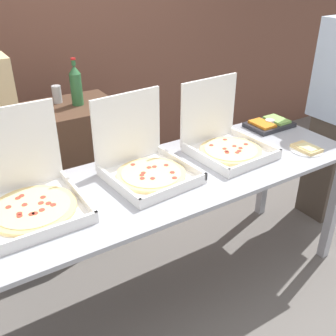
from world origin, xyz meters
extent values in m
plane|color=slate|center=(0.00, 0.00, 0.00)|extent=(16.00, 16.00, 0.00)
cube|color=brown|center=(0.00, 1.70, 1.40)|extent=(10.00, 0.06, 2.80)
cube|color=#A8AAB2|center=(0.00, 0.00, 0.86)|extent=(2.41, 0.76, 0.02)
cube|color=#A8AAB2|center=(1.16, -0.33, 0.42)|extent=(0.06, 0.06, 0.85)
cube|color=#A8AAB2|center=(1.16, 0.33, 0.42)|extent=(0.06, 0.06, 0.85)
cube|color=white|center=(0.47, 0.02, 0.88)|extent=(0.46, 0.46, 0.02)
cube|color=white|center=(0.48, -0.20, 0.91)|extent=(0.44, 0.04, 0.04)
cube|color=white|center=(0.26, 0.00, 0.91)|extent=(0.04, 0.44, 0.04)
cube|color=white|center=(0.68, 0.03, 0.91)|extent=(0.04, 0.44, 0.04)
cube|color=white|center=(0.46, 0.24, 1.10)|extent=(0.44, 0.04, 0.42)
cylinder|color=#E5C17A|center=(0.47, 0.02, 0.90)|extent=(0.39, 0.39, 0.02)
cylinder|color=beige|center=(0.47, 0.02, 0.91)|extent=(0.33, 0.33, 0.00)
cylinder|color=#C13D2D|center=(0.60, 0.01, 0.92)|extent=(0.03, 0.03, 0.00)
cylinder|color=#C13D2D|center=(0.52, 0.03, 0.92)|extent=(0.03, 0.03, 0.00)
cylinder|color=#C13D2D|center=(0.53, 0.14, 0.92)|extent=(0.03, 0.03, 0.00)
cylinder|color=#C13D2D|center=(0.40, 0.12, 0.92)|extent=(0.03, 0.03, 0.00)
cylinder|color=#C13D2D|center=(0.44, 0.04, 0.92)|extent=(0.03, 0.03, 0.00)
cylinder|color=#C13D2D|center=(0.43, 0.00, 0.92)|extent=(0.03, 0.03, 0.00)
cylinder|color=#C13D2D|center=(0.42, -0.02, 0.92)|extent=(0.03, 0.03, 0.00)
cylinder|color=#C13D2D|center=(0.47, -0.05, 0.92)|extent=(0.03, 0.03, 0.00)
cylinder|color=#C13D2D|center=(0.50, -0.04, 0.92)|extent=(0.03, 0.03, 0.00)
cylinder|color=#C13D2D|center=(0.53, -0.01, 0.92)|extent=(0.03, 0.03, 0.00)
cube|color=white|center=(-0.75, 0.03, 0.88)|extent=(0.48, 0.48, 0.02)
cube|color=white|center=(-0.75, -0.20, 0.91)|extent=(0.47, 0.02, 0.04)
cube|color=white|center=(-0.52, 0.03, 0.91)|extent=(0.02, 0.47, 0.04)
cube|color=white|center=(-0.75, 0.28, 1.12)|extent=(0.47, 0.02, 0.45)
cylinder|color=#E5C17A|center=(-0.75, 0.03, 0.90)|extent=(0.42, 0.42, 0.02)
cylinder|color=beige|center=(-0.75, 0.03, 0.91)|extent=(0.36, 0.36, 0.00)
cylinder|color=#C13D2D|center=(-0.67, 0.02, 0.92)|extent=(0.03, 0.03, 0.00)
cylinder|color=#C13D2D|center=(-0.70, 0.04, 0.92)|extent=(0.03, 0.03, 0.00)
cylinder|color=#C13D2D|center=(-0.68, 0.09, 0.92)|extent=(0.03, 0.03, 0.00)
cylinder|color=#C13D2D|center=(-0.77, 0.16, 0.92)|extent=(0.03, 0.03, 0.00)
cylinder|color=#C13D2D|center=(-0.79, 0.15, 0.92)|extent=(0.03, 0.03, 0.00)
cylinder|color=#C13D2D|center=(-0.78, 0.07, 0.92)|extent=(0.03, 0.03, 0.00)
cylinder|color=#C13D2D|center=(-0.85, 0.09, 0.92)|extent=(0.03, 0.03, 0.00)
cylinder|color=#C13D2D|center=(-0.82, 0.01, 0.92)|extent=(0.03, 0.03, 0.00)
cylinder|color=#C13D2D|center=(-0.82, -0.01, 0.92)|extent=(0.03, 0.03, 0.00)
cylinder|color=#C13D2D|center=(-0.77, -0.03, 0.92)|extent=(0.03, 0.03, 0.00)
cylinder|color=#C13D2D|center=(-0.75, -0.03, 0.92)|extent=(0.03, 0.03, 0.00)
cylinder|color=#C13D2D|center=(-0.72, -0.02, 0.92)|extent=(0.03, 0.03, 0.00)
cylinder|color=#C13D2D|center=(-0.66, -0.01, 0.92)|extent=(0.03, 0.03, 0.00)
cube|color=white|center=(-0.10, 0.02, 0.88)|extent=(0.47, 0.47, 0.02)
cube|color=white|center=(-0.08, -0.19, 0.91)|extent=(0.44, 0.05, 0.04)
cube|color=white|center=(-0.31, 0.00, 0.91)|extent=(0.05, 0.44, 0.04)
cube|color=white|center=(0.11, 0.04, 0.91)|extent=(0.05, 0.44, 0.04)
cube|color=white|center=(-0.12, 0.25, 1.10)|extent=(0.44, 0.05, 0.42)
cylinder|color=#E5C17A|center=(-0.10, 0.02, 0.90)|extent=(0.39, 0.39, 0.02)
cylinder|color=beige|center=(-0.10, 0.02, 0.91)|extent=(0.33, 0.33, 0.00)
cylinder|color=#C13D2D|center=(0.02, 0.05, 0.92)|extent=(0.03, 0.03, 0.00)
cylinder|color=#C13D2D|center=(-0.05, 0.07, 0.92)|extent=(0.03, 0.03, 0.00)
cylinder|color=#C13D2D|center=(-0.08, 0.07, 0.92)|extent=(0.03, 0.03, 0.00)
cylinder|color=#C13D2D|center=(-0.14, 0.15, 0.92)|extent=(0.03, 0.03, 0.00)
cylinder|color=#C13D2D|center=(-0.14, 0.04, 0.92)|extent=(0.03, 0.03, 0.00)
cylinder|color=#C13D2D|center=(-0.16, 0.02, 0.92)|extent=(0.03, 0.03, 0.00)
cylinder|color=#C13D2D|center=(-0.17, -0.01, 0.92)|extent=(0.03, 0.03, 0.00)
cylinder|color=#C13D2D|center=(-0.13, -0.04, 0.92)|extent=(0.03, 0.03, 0.00)
cylinder|color=#C13D2D|center=(-0.02, -0.10, 0.92)|extent=(0.03, 0.03, 0.00)
cylinder|color=#C13D2D|center=(0.00, -0.04, 0.92)|extent=(0.03, 0.03, 0.00)
cylinder|color=white|center=(0.93, -0.19, 0.88)|extent=(0.21, 0.21, 0.01)
cube|color=#E5C17A|center=(0.93, -0.19, 0.89)|extent=(0.12, 0.17, 0.02)
cube|color=beige|center=(0.93, -0.21, 0.90)|extent=(0.09, 0.12, 0.01)
cube|color=#28282D|center=(1.01, 0.22, 0.89)|extent=(0.33, 0.22, 0.03)
cube|color=orange|center=(0.94, 0.22, 0.91)|extent=(0.11, 0.18, 0.02)
cube|color=#8CC65B|center=(1.08, 0.22, 0.91)|extent=(0.11, 0.18, 0.02)
cylinder|color=white|center=(1.01, 0.22, 0.91)|extent=(0.07, 0.07, 0.02)
cube|color=#4C3323|center=(-0.19, 0.97, 0.52)|extent=(0.61, 0.52, 1.04)
cylinder|color=#2D6638|center=(-0.15, 0.96, 1.15)|extent=(0.08, 0.08, 0.22)
cone|color=#2D6638|center=(-0.15, 0.96, 1.29)|extent=(0.08, 0.08, 0.06)
cylinder|color=#2D6638|center=(-0.15, 0.96, 1.34)|extent=(0.03, 0.03, 0.04)
cylinder|color=red|center=(-0.15, 0.96, 1.36)|extent=(0.03, 0.03, 0.01)
cylinder|color=silver|center=(-0.25, 1.08, 1.10)|extent=(0.07, 0.07, 0.12)
cylinder|color=silver|center=(-0.25, 1.08, 1.16)|extent=(0.06, 0.06, 0.00)
cube|color=#2D2D38|center=(-0.82, 0.71, 0.41)|extent=(0.28, 0.20, 0.81)
cube|color=#473D33|center=(1.57, 0.07, 0.43)|extent=(0.20, 0.28, 0.87)
camera|label=1|loc=(-1.04, -1.63, 1.97)|focal=42.00mm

